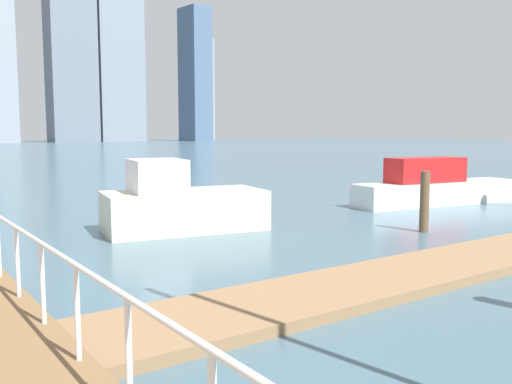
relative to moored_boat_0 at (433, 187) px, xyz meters
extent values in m
plane|color=#476675|center=(-13.14, 2.08, -0.69)|extent=(300.00, 300.00, 0.00)
cube|color=#93704C|center=(-9.21, -6.68, -0.60)|extent=(14.84, 2.00, 0.18)
cylinder|color=white|center=(-16.29, -9.20, 0.23)|extent=(0.06, 0.06, 1.05)
cylinder|color=white|center=(-16.29, -7.79, 0.23)|extent=(0.06, 0.06, 1.05)
cylinder|color=white|center=(-16.29, -6.38, 0.23)|extent=(0.06, 0.06, 1.05)
cylinder|color=white|center=(-16.29, -4.97, 0.23)|extent=(0.06, 0.06, 1.05)
cylinder|color=white|center=(-16.29, -7.09, 0.76)|extent=(0.06, 29.62, 0.06)
cylinder|color=brown|center=(-5.17, -3.62, 0.17)|extent=(0.26, 0.26, 1.73)
cube|color=white|center=(0.16, -0.03, -0.25)|extent=(7.32, 2.57, 0.88)
cube|color=red|center=(-0.43, 0.07, 0.67)|extent=(3.30, 1.64, 0.95)
cube|color=beige|center=(-10.59, 0.54, -0.12)|extent=(4.84, 2.92, 1.14)
cube|color=white|center=(-11.37, 0.69, 0.91)|extent=(1.71, 1.92, 0.93)
cube|color=slate|center=(26.38, 131.19, 22.01)|extent=(12.05, 12.05, 45.40)
cube|color=slate|center=(59.96, 126.92, 17.84)|extent=(6.84, 9.04, 37.06)
cube|color=#8C939E|center=(71.10, 145.61, 15.35)|extent=(9.19, 6.57, 32.09)
camera|label=1|loc=(-18.04, -13.60, 2.17)|focal=39.02mm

